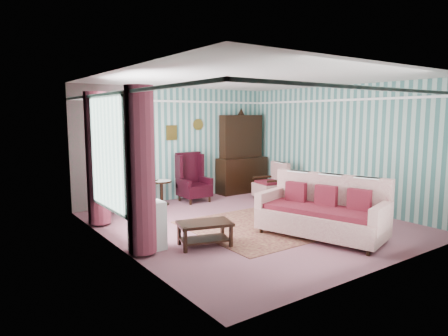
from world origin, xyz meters
TOP-DOWN VIEW (x-y plane):
  - floor at (0.00, 0.00)m, footprint 6.00×6.00m
  - room_shell at (-0.62, 0.18)m, footprint 5.53×6.02m
  - bookcase at (-1.35, 2.84)m, footprint 0.80×0.28m
  - dresser_hutch at (1.90, 2.72)m, footprint 1.50×0.56m
  - wingback_left at (-1.60, 2.45)m, footprint 0.76×0.80m
  - wingback_right at (0.15, 2.45)m, footprint 0.76×0.80m
  - seated_woman at (-1.60, 2.45)m, footprint 0.44×0.40m
  - round_side_table at (-0.70, 2.60)m, footprint 0.50×0.50m
  - nest_table at (2.47, 0.90)m, footprint 0.45×0.38m
  - plant_stand at (-2.40, -0.30)m, footprint 0.55×0.35m
  - rug at (0.30, -0.30)m, footprint 3.20×2.60m
  - sofa at (0.44, -1.48)m, footprint 1.71×2.48m
  - floral_armchair at (1.90, 1.50)m, footprint 0.95×0.91m
  - coffee_table at (-1.53, -0.67)m, footprint 1.00×0.76m
  - potted_plant_a at (-2.40, -0.39)m, footprint 0.47×0.45m
  - potted_plant_b at (-2.38, -0.17)m, footprint 0.27×0.22m
  - potted_plant_c at (-2.47, -0.25)m, footprint 0.26×0.26m

SIDE VIEW (x-z plane):
  - floor at x=0.00m, z-range 0.00..0.00m
  - rug at x=0.30m, z-range 0.00..0.01m
  - coffee_table at x=-1.53m, z-range 0.00..0.42m
  - nest_table at x=2.47m, z-range 0.00..0.54m
  - round_side_table at x=-0.70m, z-range 0.00..0.60m
  - plant_stand at x=-2.40m, z-range 0.00..0.80m
  - sofa at x=0.44m, z-range 0.00..1.00m
  - floral_armchair at x=1.90m, z-range 0.00..1.02m
  - seated_woman at x=-1.60m, z-range 0.00..1.18m
  - wingback_left at x=-1.60m, z-range 0.00..1.25m
  - wingback_right at x=0.15m, z-range 0.00..1.25m
  - potted_plant_c at x=-2.47m, z-range 0.80..1.18m
  - potted_plant_a at x=-2.40m, z-range 0.80..1.21m
  - potted_plant_b at x=-2.38m, z-range 0.80..1.28m
  - bookcase at x=-1.35m, z-range 0.00..2.24m
  - dresser_hutch at x=1.90m, z-range 0.00..2.36m
  - room_shell at x=-0.62m, z-range 0.55..3.46m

